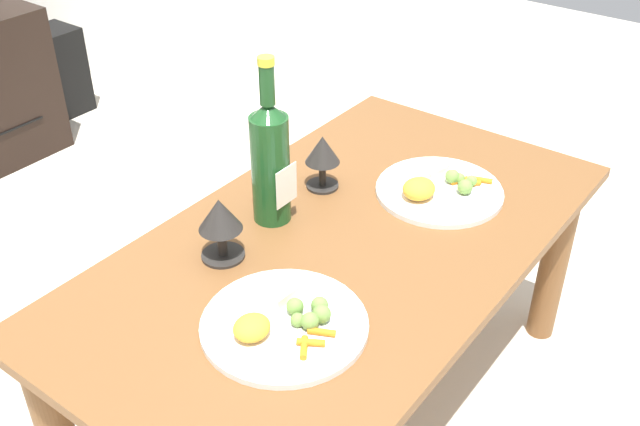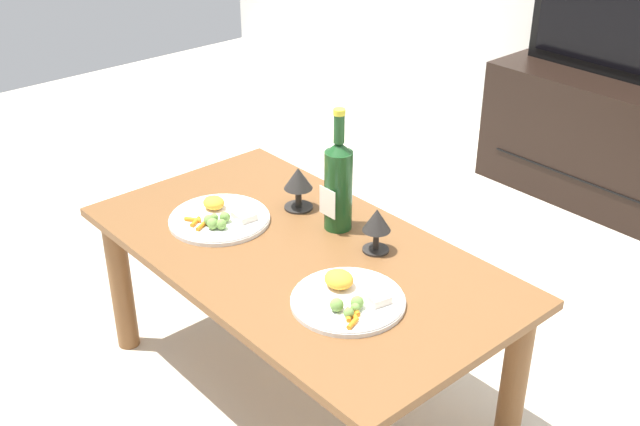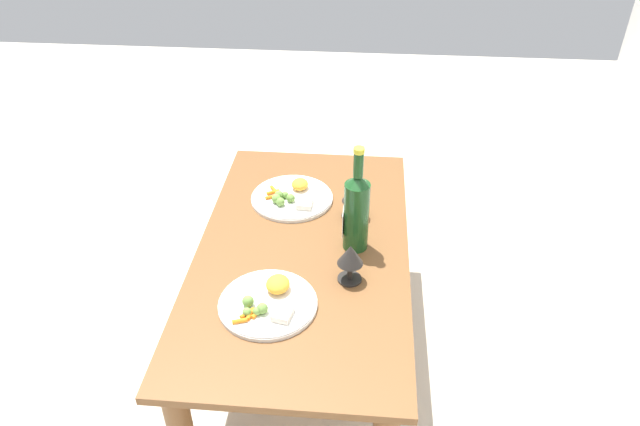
# 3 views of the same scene
# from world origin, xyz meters

# --- Properties ---
(ground_plane) EXTENTS (6.40, 6.40, 0.00)m
(ground_plane) POSITION_xyz_m (0.00, 0.00, 0.00)
(ground_plane) COLOR beige
(dining_table) EXTENTS (1.23, 0.68, 0.50)m
(dining_table) POSITION_xyz_m (0.00, 0.00, 0.41)
(dining_table) COLOR brown
(dining_table) RESTS_ON ground_plane
(wine_bottle) EXTENTS (0.08, 0.08, 0.36)m
(wine_bottle) POSITION_xyz_m (-0.02, 0.17, 0.65)
(wine_bottle) COLOR #19471E
(wine_bottle) RESTS_ON dining_table
(goblet_left) EXTENTS (0.09, 0.09, 0.13)m
(goblet_left) POSITION_xyz_m (-0.19, 0.16, 0.59)
(goblet_left) COLOR black
(goblet_left) RESTS_ON dining_table
(goblet_right) EXTENTS (0.08, 0.08, 0.13)m
(goblet_right) POSITION_xyz_m (0.14, 0.16, 0.59)
(goblet_right) COLOR black
(goblet_right) RESTS_ON dining_table
(dinner_plate_left) EXTENTS (0.29, 0.29, 0.05)m
(dinner_plate_left) POSITION_xyz_m (-0.27, -0.07, 0.51)
(dinner_plate_left) COLOR white
(dinner_plate_left) RESTS_ON dining_table
(dinner_plate_right) EXTENTS (0.28, 0.28, 0.05)m
(dinner_plate_right) POSITION_xyz_m (0.27, -0.07, 0.52)
(dinner_plate_right) COLOR white
(dinner_plate_right) RESTS_ON dining_table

